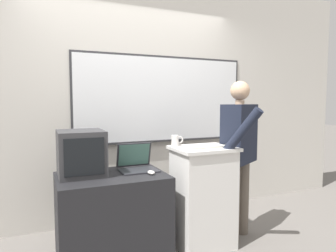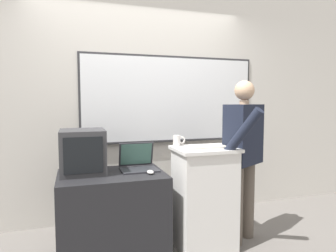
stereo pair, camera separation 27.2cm
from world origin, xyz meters
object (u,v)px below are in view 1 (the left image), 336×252
at_px(laptop, 136,162).
at_px(lectern_podium, 203,197).
at_px(computer_mouse_by_keyboard, 229,145).
at_px(computer_mouse_by_laptop, 151,172).
at_px(coffee_mug, 176,140).
at_px(wireless_keyboard, 206,147).
at_px(side_desk, 112,216).
at_px(person_presenter, 239,149).
at_px(crt_monitor, 81,153).

bearing_deg(laptop, lectern_podium, -23.67).
bearing_deg(computer_mouse_by_keyboard, computer_mouse_by_laptop, 172.30).
distance_m(lectern_podium, computer_mouse_by_laptop, 0.59).
bearing_deg(computer_mouse_by_keyboard, coffee_mug, 151.42).
bearing_deg(laptop, wireless_keyboard, -28.77).
distance_m(side_desk, coffee_mug, 0.90).
distance_m(side_desk, laptop, 0.53).
xyz_separation_m(wireless_keyboard, coffee_mug, (-0.20, 0.23, 0.04)).
relative_size(computer_mouse_by_keyboard, coffee_mug, 0.81).
relative_size(lectern_podium, laptop, 2.82).
relative_size(side_desk, computer_mouse_by_laptop, 9.44).
bearing_deg(person_presenter, wireless_keyboard, 160.26).
bearing_deg(computer_mouse_by_laptop, computer_mouse_by_keyboard, -7.70).
height_order(lectern_podium, computer_mouse_by_laptop, lectern_podium).
bearing_deg(computer_mouse_by_keyboard, crt_monitor, 166.46).
bearing_deg(person_presenter, side_desk, 144.70).
distance_m(lectern_podium, computer_mouse_by_keyboard, 0.56).
relative_size(lectern_podium, wireless_keyboard, 2.45).
bearing_deg(laptop, person_presenter, -13.35).
relative_size(person_presenter, computer_mouse_by_laptop, 16.00).
relative_size(laptop, crt_monitor, 0.81).
bearing_deg(person_presenter, coffee_mug, 137.31).
xyz_separation_m(computer_mouse_by_laptop, crt_monitor, (-0.57, 0.22, 0.18)).
height_order(lectern_podium, person_presenter, person_presenter).
bearing_deg(side_desk, wireless_keyboard, -13.92).
height_order(lectern_podium, wireless_keyboard, wireless_keyboard).
relative_size(computer_mouse_by_keyboard, crt_monitor, 0.24).
height_order(computer_mouse_by_laptop, computer_mouse_by_keyboard, computer_mouse_by_keyboard).
height_order(side_desk, coffee_mug, coffee_mug).
xyz_separation_m(side_desk, wireless_keyboard, (0.83, -0.21, 0.60)).
bearing_deg(side_desk, computer_mouse_by_laptop, -20.58).
distance_m(lectern_podium, side_desk, 0.87).
distance_m(wireless_keyboard, computer_mouse_by_laptop, 0.56).
relative_size(wireless_keyboard, computer_mouse_by_laptop, 3.94).
distance_m(wireless_keyboard, crt_monitor, 1.12).
relative_size(person_presenter, laptop, 4.66).
xyz_separation_m(laptop, wireless_keyboard, (0.57, -0.31, 0.16)).
bearing_deg(wireless_keyboard, laptop, 151.23).
distance_m(lectern_podium, coffee_mug, 0.60).
relative_size(side_desk, crt_monitor, 2.22).
distance_m(side_desk, computer_mouse_by_laptop, 0.52).
height_order(wireless_keyboard, crt_monitor, crt_monitor).
relative_size(side_desk, laptop, 2.75).
distance_m(lectern_podium, laptop, 0.72).
height_order(side_desk, computer_mouse_by_laptop, computer_mouse_by_laptop).
bearing_deg(computer_mouse_by_laptop, wireless_keyboard, -9.41).
height_order(wireless_keyboard, coffee_mug, coffee_mug).
xyz_separation_m(side_desk, computer_mouse_by_laptop, (0.33, -0.12, 0.39)).
bearing_deg(computer_mouse_by_laptop, person_presenter, -0.59).
xyz_separation_m(lectern_podium, side_desk, (-0.84, 0.15, -0.11)).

